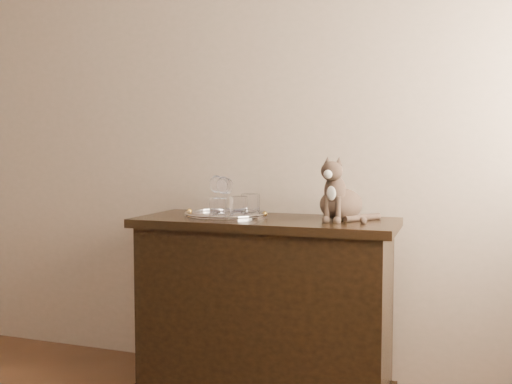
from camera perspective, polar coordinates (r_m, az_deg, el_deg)
wall_back at (r=3.15m, az=-7.73°, el=7.49°), size 4.00×0.10×2.70m
sideboard at (r=2.73m, az=0.95°, el=-11.55°), size 1.20×0.50×0.85m
tray at (r=2.74m, az=-2.98°, el=-2.33°), size 0.40×0.40×0.01m
wine_glass_a at (r=2.84m, az=-3.97°, el=-0.18°), size 0.07×0.07×0.18m
wine_glass_b at (r=2.85m, az=-2.94°, el=-0.29°), size 0.06×0.06×0.17m
wine_glass_d at (r=2.78m, az=-3.28°, el=-0.30°), size 0.07×0.07×0.18m
tumbler_a at (r=2.65m, az=-1.76°, el=-1.45°), size 0.08×0.08×0.09m
tumbler_b at (r=2.63m, az=-3.85°, el=-1.57°), size 0.08×0.08×0.09m
tumbler_c at (r=2.72m, az=-0.56°, el=-1.23°), size 0.09×0.09×0.10m
cat at (r=2.59m, az=8.52°, el=0.38°), size 0.33×0.32×0.29m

